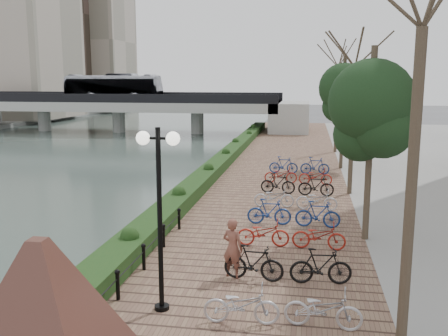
# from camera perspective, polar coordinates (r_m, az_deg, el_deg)

# --- Properties ---
(river_water) EXTENTS (30.00, 130.00, 0.02)m
(river_water) POSITION_cam_1_polar(r_m,az_deg,el_deg) (39.61, -22.47, 0.79)
(river_water) COLOR #46574E
(river_water) RESTS_ON ground
(promenade) EXTENTS (8.00, 75.00, 0.50)m
(promenade) POSITION_cam_1_polar(r_m,az_deg,el_deg) (26.27, 5.12, -2.37)
(promenade) COLOR brown
(promenade) RESTS_ON ground
(hedge) EXTENTS (1.10, 56.00, 0.60)m
(hedge) POSITION_cam_1_polar(r_m,az_deg,el_deg) (29.04, -1.17, -0.02)
(hedge) COLOR #143815
(hedge) RESTS_ON promenade
(chain_fence) EXTENTS (0.10, 14.10, 0.70)m
(chain_fence) POSITION_cam_1_polar(r_m,az_deg,el_deg) (12.18, -13.83, -14.85)
(chain_fence) COLOR black
(chain_fence) RESTS_ON promenade
(lamppost) EXTENTS (1.02, 0.32, 4.37)m
(lamppost) POSITION_cam_1_polar(r_m,az_deg,el_deg) (11.48, -7.46, -1.22)
(lamppost) COLOR black
(lamppost) RESTS_ON promenade
(pedestrian) EXTENTS (0.72, 0.60, 1.68)m
(pedestrian) POSITION_cam_1_polar(r_m,az_deg,el_deg) (13.93, 1.00, -9.10)
(pedestrian) COLOR brown
(pedestrian) RESTS_ON promenade
(bicycle_parking) EXTENTS (2.40, 19.89, 1.00)m
(bicycle_parking) POSITION_cam_1_polar(r_m,az_deg,el_deg) (20.01, 8.02, -4.30)
(bicycle_parking) COLOR #BDBDC2
(bicycle_parking) RESTS_ON promenade
(street_trees) EXTENTS (3.20, 37.12, 6.80)m
(street_trees) POSITION_cam_1_polar(r_m,az_deg,el_deg) (20.98, 15.18, 3.65)
(street_trees) COLOR #34281F
(street_trees) RESTS_ON promenade
(bridge) EXTENTS (36.00, 10.77, 6.50)m
(bridge) POSITION_cam_1_polar(r_m,az_deg,el_deg) (57.16, -12.10, 7.38)
(bridge) COLOR #A6A5A0
(bridge) RESTS_ON ground
(far_buildings) EXTENTS (35.00, 38.00, 38.00)m
(far_buildings) POSITION_cam_1_polar(r_m,az_deg,el_deg) (88.58, -23.95, 15.93)
(far_buildings) COLOR #A49789
(far_buildings) RESTS_ON far_bank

